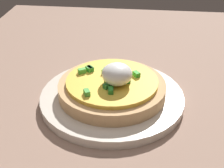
# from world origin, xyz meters

# --- Properties ---
(dining_table) EXTENTS (1.17, 0.68, 0.03)m
(dining_table) POSITION_xyz_m (0.00, 0.00, 0.01)
(dining_table) COLOR #957462
(dining_table) RESTS_ON ground
(plate) EXTENTS (0.24, 0.24, 0.01)m
(plate) POSITION_xyz_m (0.08, -0.03, 0.03)
(plate) COLOR silver
(plate) RESTS_ON dining_table
(pizza) EXTENTS (0.18, 0.18, 0.06)m
(pizza) POSITION_xyz_m (0.08, -0.03, 0.06)
(pizza) COLOR tan
(pizza) RESTS_ON plate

